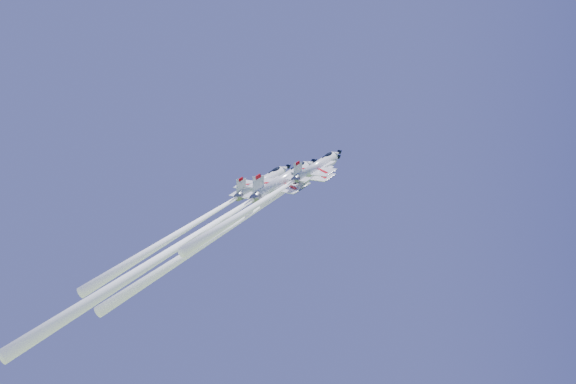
# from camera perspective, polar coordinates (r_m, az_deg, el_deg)

# --- Properties ---
(jet_lead) EXTENTS (24.64, 39.41, 39.87)m
(jet_lead) POSITION_cam_1_polar(r_m,az_deg,el_deg) (113.20, -3.67, -2.12)
(jet_lead) COLOR white
(jet_left) EXTENTS (22.11, 34.35, 34.10)m
(jet_left) POSITION_cam_1_polar(r_m,az_deg,el_deg) (118.43, -7.24, -2.13)
(jet_left) COLOR white
(jet_right) EXTENTS (18.10, 27.65, 27.12)m
(jet_right) POSITION_cam_1_polar(r_m,az_deg,el_deg) (109.64, -1.08, -0.04)
(jet_right) COLOR white
(jet_slot) EXTENTS (27.32, 43.23, 43.43)m
(jet_slot) POSITION_cam_1_polar(r_m,az_deg,el_deg) (104.53, -7.77, -3.57)
(jet_slot) COLOR white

